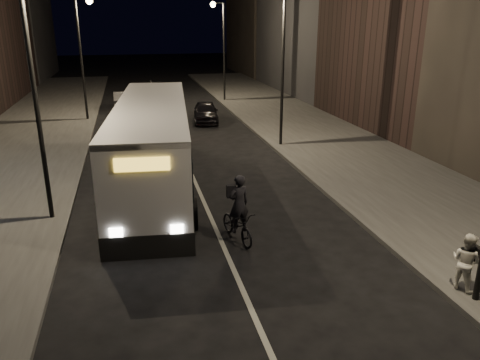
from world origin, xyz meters
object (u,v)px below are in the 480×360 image
pedestrian_woman (466,261)px  car_mid (123,99)px  city_bus (153,142)px  car_near (206,112)px  car_far (166,91)px  cyclist_on_bicycle (238,219)px  streetlight_right_far (221,38)px  streetlight_left_far (84,43)px  streetlight_left_near (40,69)px  streetlight_right_mid (278,49)px

pedestrian_woman → car_mid: size_ratio=0.37×
city_bus → car_near: city_bus is taller
car_far → car_near: bearing=-78.9°
pedestrian_woman → cyclist_on_bicycle: bearing=29.3°
streetlight_right_far → car_far: bearing=143.1°
streetlight_left_far → pedestrian_woman: size_ratio=5.18×
pedestrian_woman → car_mid: bearing=-3.7°
streetlight_right_far → streetlight_left_near: (-10.66, -24.00, 0.00)m
cyclist_on_bicycle → car_mid: bearing=83.6°
streetlight_right_far → streetlight_left_far: size_ratio=1.00×
streetlight_right_mid → car_mid: bearing=119.7°
streetlight_right_far → car_far: 7.40m
streetlight_right_mid → streetlight_left_far: (-10.66, 10.00, 0.00)m
streetlight_left_far → car_far: size_ratio=1.95×
streetlight_left_near → car_far: bearing=77.4°
streetlight_right_mid → pedestrian_woman: (0.27, -15.47, -4.42)m
streetlight_left_near → car_near: streetlight_left_near is taller
streetlight_left_near → streetlight_left_far: bearing=90.0°
car_near → streetlight_left_near: bearing=-109.2°
streetlight_right_far → city_bus: 22.44m
streetlight_left_near → streetlight_left_far: 18.00m
streetlight_left_near → cyclist_on_bicycle: bearing=-27.6°
streetlight_left_far → pedestrian_woman: bearing=-66.8°
streetlight_right_far → streetlight_left_near: 26.26m
car_near → car_far: car_near is taller
streetlight_left_near → pedestrian_woman: 13.96m
cyclist_on_bicycle → streetlight_right_far: bearing=65.6°
city_bus → pedestrian_woman: bearing=-49.5°
pedestrian_woman → car_far: 35.20m
car_mid → pedestrian_woman: bearing=104.8°
car_near → car_mid: bearing=136.5°
streetlight_right_mid → car_near: bearing=109.5°
streetlight_right_mid → city_bus: 9.32m
streetlight_right_mid → pedestrian_woman: size_ratio=5.18×
streetlight_left_near → city_bus: bearing=39.7°
city_bus → car_near: 13.58m
car_far → streetlight_left_near: bearing=-100.2°
cyclist_on_bicycle → car_near: (2.03, 18.86, -0.06)m
car_mid → city_bus: bearing=92.7°
streetlight_right_far → streetlight_left_near: size_ratio=1.00×
car_near → car_far: (-1.77, 11.61, -0.11)m
streetlight_left_far → cyclist_on_bicycle: streetlight_left_far is taller
streetlight_right_far → streetlight_right_mid: bearing=-90.0°
streetlight_right_mid → cyclist_on_bicycle: 12.91m
car_mid → streetlight_left_near: bearing=83.2°
city_bus → cyclist_on_bicycle: size_ratio=5.87×
streetlight_right_mid → car_far: 20.48m
cyclist_on_bicycle → car_mid: (-3.65, 25.86, -0.08)m
car_mid → streetlight_right_mid: bearing=118.5°
streetlight_left_near → car_near: 18.26m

